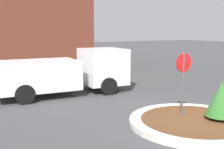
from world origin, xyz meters
name	(u,v)px	position (x,y,z in m)	size (l,w,h in m)	color
ground_plane	(193,125)	(0.00, 0.00, 0.00)	(120.00, 120.00, 0.00)	#474749
traffic_island	(194,122)	(0.00, 0.00, 0.09)	(4.03, 4.03, 0.17)	beige
stop_sign	(183,75)	(-0.02, 0.51, 1.53)	(0.63, 0.07, 2.24)	#4C4C51
island_shrub	(221,99)	(0.75, -0.39, 0.83)	(0.96, 0.96, 1.20)	brown
utility_truck	(65,72)	(-1.84, 6.13, 1.06)	(6.15, 2.66, 2.06)	white
storefront_building	(5,18)	(-2.43, 16.70, 3.83)	(12.04, 6.07, 7.66)	brown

